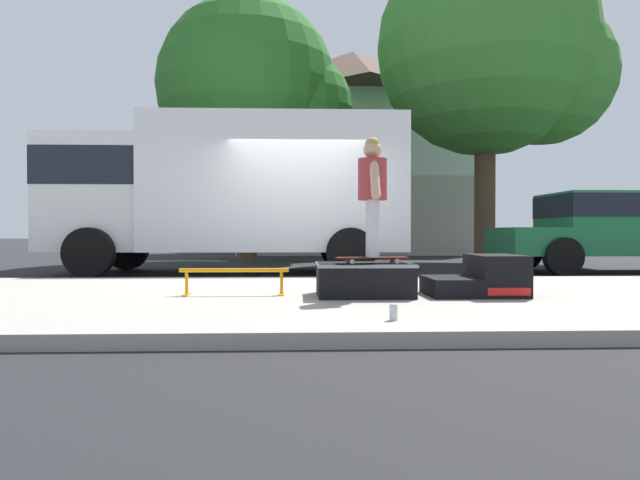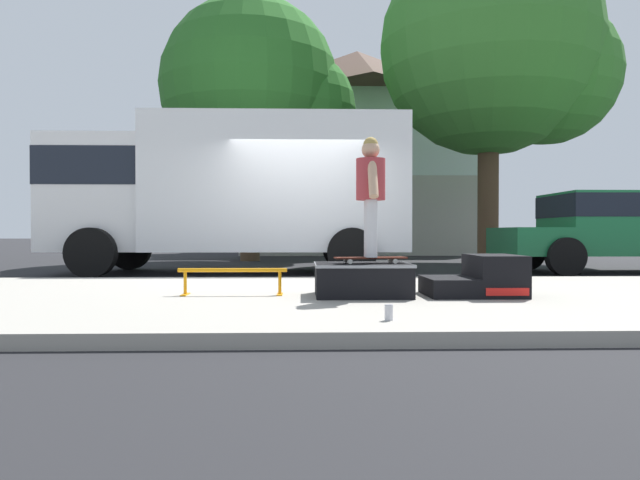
{
  "view_description": "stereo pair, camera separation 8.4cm",
  "coord_description": "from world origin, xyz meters",
  "px_view_note": "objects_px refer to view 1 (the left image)",
  "views": [
    {
      "loc": [
        -0.03,
        -9.49,
        0.81
      ],
      "look_at": [
        0.31,
        -1.2,
        0.7
      ],
      "focal_mm": 32.59,
      "sensor_mm": 36.0,
      "label": 1
    },
    {
      "loc": [
        0.06,
        -9.49,
        0.81
      ],
      "look_at": [
        0.31,
        -1.2,
        0.7
      ],
      "focal_mm": 32.59,
      "sensor_mm": 36.0,
      "label": 2
    }
  ],
  "objects_px": {
    "skater_kid": "(372,187)",
    "grind_rail": "(234,276)",
    "kicker_ramp": "(482,279)",
    "pickup_truck_green": "(627,228)",
    "skate_box": "(364,278)",
    "soda_can": "(394,312)",
    "skateboard": "(372,258)",
    "street_tree_neighbour": "(257,93)",
    "box_truck": "(227,188)",
    "street_tree_main": "(498,54)"
  },
  "relations": [
    {
      "from": "skater_kid",
      "to": "grind_rail",
      "type": "bearing_deg",
      "value": 173.67
    },
    {
      "from": "kicker_ramp",
      "to": "skater_kid",
      "type": "bearing_deg",
      "value": -178.75
    },
    {
      "from": "pickup_truck_green",
      "to": "kicker_ramp",
      "type": "bearing_deg",
      "value": -131.67
    },
    {
      "from": "skate_box",
      "to": "soda_can",
      "type": "height_order",
      "value": "skate_box"
    },
    {
      "from": "pickup_truck_green",
      "to": "skate_box",
      "type": "bearing_deg",
      "value": -138.62
    },
    {
      "from": "skateboard",
      "to": "street_tree_neighbour",
      "type": "distance_m",
      "value": 11.39
    },
    {
      "from": "kicker_ramp",
      "to": "street_tree_neighbour",
      "type": "bearing_deg",
      "value": 106.92
    },
    {
      "from": "soda_can",
      "to": "pickup_truck_green",
      "type": "height_order",
      "value": "pickup_truck_green"
    },
    {
      "from": "box_truck",
      "to": "pickup_truck_green",
      "type": "height_order",
      "value": "box_truck"
    },
    {
      "from": "skater_kid",
      "to": "box_truck",
      "type": "relative_size",
      "value": 0.19
    },
    {
      "from": "soda_can",
      "to": "street_tree_neighbour",
      "type": "xyz_separation_m",
      "value": [
        -1.88,
        12.13,
        4.62
      ]
    },
    {
      "from": "skateboard",
      "to": "street_tree_main",
      "type": "xyz_separation_m",
      "value": [
        4.65,
        9.33,
        5.14
      ]
    },
    {
      "from": "soda_can",
      "to": "grind_rail",
      "type": "bearing_deg",
      "value": 127.2
    },
    {
      "from": "soda_can",
      "to": "box_truck",
      "type": "relative_size",
      "value": 0.02
    },
    {
      "from": "street_tree_neighbour",
      "to": "box_truck",
      "type": "bearing_deg",
      "value": -93.09
    },
    {
      "from": "street_tree_main",
      "to": "street_tree_neighbour",
      "type": "relative_size",
      "value": 1.17
    },
    {
      "from": "street_tree_main",
      "to": "kicker_ramp",
      "type": "bearing_deg",
      "value": -110.28
    },
    {
      "from": "grind_rail",
      "to": "soda_can",
      "type": "height_order",
      "value": "grind_rail"
    },
    {
      "from": "street_tree_neighbour",
      "to": "kicker_ramp",
      "type": "bearing_deg",
      "value": -73.08
    },
    {
      "from": "skate_box",
      "to": "street_tree_main",
      "type": "bearing_deg",
      "value": 63.02
    },
    {
      "from": "street_tree_main",
      "to": "soda_can",
      "type": "bearing_deg",
      "value": -113.04
    },
    {
      "from": "grind_rail",
      "to": "box_truck",
      "type": "xyz_separation_m",
      "value": [
        -0.7,
        5.26,
        1.37
      ]
    },
    {
      "from": "skate_box",
      "to": "skateboard",
      "type": "bearing_deg",
      "value": -16.86
    },
    {
      "from": "box_truck",
      "to": "street_tree_main",
      "type": "bearing_deg",
      "value": 29.68
    },
    {
      "from": "street_tree_main",
      "to": "street_tree_neighbour",
      "type": "height_order",
      "value": "street_tree_main"
    },
    {
      "from": "grind_rail",
      "to": "skateboard",
      "type": "distance_m",
      "value": 1.53
    },
    {
      "from": "skate_box",
      "to": "grind_rail",
      "type": "distance_m",
      "value": 1.43
    },
    {
      "from": "pickup_truck_green",
      "to": "soda_can",
      "type": "bearing_deg",
      "value": -130.28
    },
    {
      "from": "skater_kid",
      "to": "street_tree_neighbour",
      "type": "height_order",
      "value": "street_tree_neighbour"
    },
    {
      "from": "skate_box",
      "to": "skateboard",
      "type": "relative_size",
      "value": 1.29
    },
    {
      "from": "box_truck",
      "to": "skateboard",
      "type": "bearing_deg",
      "value": -67.85
    },
    {
      "from": "skateboard",
      "to": "street_tree_neighbour",
      "type": "xyz_separation_m",
      "value": [
        -1.94,
        10.38,
        4.27
      ]
    },
    {
      "from": "street_tree_main",
      "to": "skater_kid",
      "type": "bearing_deg",
      "value": -116.48
    },
    {
      "from": "skater_kid",
      "to": "street_tree_main",
      "type": "relative_size",
      "value": 0.15
    },
    {
      "from": "skater_kid",
      "to": "soda_can",
      "type": "xyz_separation_m",
      "value": [
        -0.06,
        -1.74,
        -1.13
      ]
    },
    {
      "from": "skater_kid",
      "to": "box_truck",
      "type": "xyz_separation_m",
      "value": [
        -2.21,
        5.42,
        0.39
      ]
    },
    {
      "from": "grind_rail",
      "to": "skate_box",
      "type": "bearing_deg",
      "value": -5.65
    },
    {
      "from": "kicker_ramp",
      "to": "street_tree_neighbour",
      "type": "distance_m",
      "value": 11.72
    },
    {
      "from": "kicker_ramp",
      "to": "street_tree_main",
      "type": "relative_size",
      "value": 0.12
    },
    {
      "from": "skater_kid",
      "to": "kicker_ramp",
      "type": "bearing_deg",
      "value": 1.25
    },
    {
      "from": "kicker_ramp",
      "to": "grind_rail",
      "type": "xyz_separation_m",
      "value": [
        -2.72,
        0.14,
        0.03
      ]
    },
    {
      "from": "skater_kid",
      "to": "street_tree_main",
      "type": "height_order",
      "value": "street_tree_main"
    },
    {
      "from": "grind_rail",
      "to": "soda_can",
      "type": "bearing_deg",
      "value": -52.8
    },
    {
      "from": "box_truck",
      "to": "pickup_truck_green",
      "type": "bearing_deg",
      "value": -0.65
    },
    {
      "from": "grind_rail",
      "to": "street_tree_neighbour",
      "type": "bearing_deg",
      "value": 92.4
    },
    {
      "from": "pickup_truck_green",
      "to": "street_tree_main",
      "type": "height_order",
      "value": "street_tree_main"
    },
    {
      "from": "skateboard",
      "to": "street_tree_neighbour",
      "type": "height_order",
      "value": "street_tree_neighbour"
    },
    {
      "from": "kicker_ramp",
      "to": "skater_kid",
      "type": "relative_size",
      "value": 0.78
    },
    {
      "from": "skater_kid",
      "to": "street_tree_neighbour",
      "type": "xyz_separation_m",
      "value": [
        -1.94,
        10.38,
        3.49
      ]
    },
    {
      "from": "skate_box",
      "to": "skater_kid",
      "type": "xyz_separation_m",
      "value": [
        0.09,
        -0.03,
        1.0
      ]
    }
  ]
}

